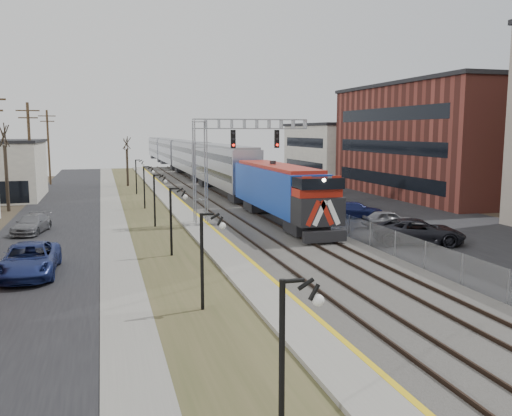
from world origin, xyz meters
name	(u,v)px	position (x,y,z in m)	size (l,w,h in m)	color
ground	(392,387)	(0.00, 0.00, 0.00)	(160.00, 160.00, 0.00)	#473D2D
street_west	(57,217)	(-11.50, 35.00, 0.02)	(7.00, 120.00, 0.04)	black
sidewalk	(112,215)	(-7.00, 35.00, 0.04)	(2.00, 120.00, 0.08)	gray
grass_median	(148,213)	(-4.00, 35.00, 0.03)	(4.00, 120.00, 0.06)	#414525
platform	(182,211)	(-1.00, 35.00, 0.12)	(2.00, 120.00, 0.24)	gray
ballast_bed	(236,209)	(4.00, 35.00, 0.10)	(8.00, 120.00, 0.20)	#595651
parking_lot	(355,205)	(16.00, 35.00, 0.02)	(16.00, 120.00, 0.04)	black
platform_edge	(191,209)	(-0.12, 35.00, 0.24)	(0.24, 120.00, 0.01)	gold
track_near	(214,208)	(2.00, 35.00, 0.28)	(1.58, 120.00, 0.15)	#2D2119
track_far	(251,207)	(5.50, 35.00, 0.28)	(1.58, 120.00, 0.15)	#2D2119
train	(187,158)	(5.50, 73.71, 2.94)	(3.00, 108.65, 5.33)	#143DAA
signal_gantry	(222,152)	(1.22, 27.99, 5.59)	(9.00, 1.07, 8.15)	gray
lampposts	(170,222)	(-4.00, 18.29, 2.00)	(0.14, 62.14, 4.00)	black
fence	(279,200)	(8.20, 35.00, 0.80)	(0.04, 120.00, 1.60)	gray
buildings_east	(506,140)	(30.00, 31.18, 6.31)	(16.00, 76.00, 15.00)	#9F9180
bare_trees	(45,182)	(-12.66, 38.91, 2.70)	(12.30, 42.30, 5.95)	#382D23
car_lot_c	(419,232)	(11.64, 17.01, 0.80)	(2.66, 5.76, 1.60)	black
car_lot_d	(356,210)	(12.55, 27.67, 0.66)	(1.85, 4.54, 1.32)	navy
car_lot_e	(388,219)	(12.76, 22.79, 0.66)	(1.56, 3.88, 1.32)	slate
car_street_a	(29,261)	(-11.38, 15.63, 0.79)	(2.63, 5.71, 1.59)	navy
car_street_b	(32,224)	(-12.66, 27.83, 0.66)	(1.84, 4.52, 1.31)	slate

